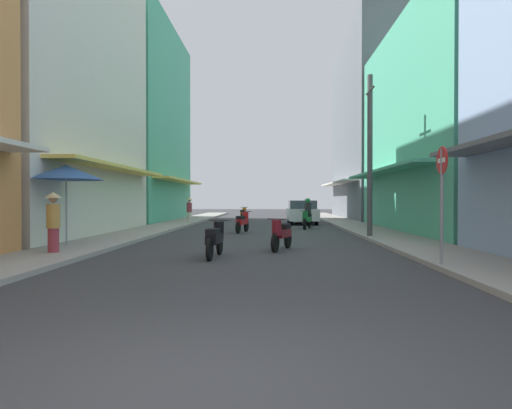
{
  "coord_description": "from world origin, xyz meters",
  "views": [
    {
      "loc": [
        0.61,
        -3.41,
        1.51
      ],
      "look_at": [
        -0.27,
        20.83,
        1.23
      ],
      "focal_mm": 30.9,
      "sensor_mm": 36.0,
      "label": 1
    }
  ],
  "objects_px": {
    "motorbike_green": "(307,215)",
    "vendor_umbrella": "(66,172)",
    "motorbike_orange": "(243,214)",
    "pedestrian_foreground": "(53,220)",
    "pedestrian_crossing": "(189,209)",
    "motorbike_blue": "(306,211)",
    "utility_pole": "(370,155)",
    "parked_car": "(302,212)",
    "street_sign_no_entry": "(442,190)",
    "motorbike_maroon": "(281,233)",
    "motorbike_red": "(243,222)",
    "motorbike_black": "(215,238)"
  },
  "relations": [
    {
      "from": "parked_car",
      "to": "motorbike_blue",
      "type": "bearing_deg",
      "value": 82.46
    },
    {
      "from": "motorbike_maroon",
      "to": "pedestrian_foreground",
      "type": "distance_m",
      "value": 6.28
    },
    {
      "from": "pedestrian_crossing",
      "to": "utility_pole",
      "type": "height_order",
      "value": "utility_pole"
    },
    {
      "from": "motorbike_orange",
      "to": "motorbike_green",
      "type": "bearing_deg",
      "value": -66.06
    },
    {
      "from": "parked_car",
      "to": "pedestrian_foreground",
      "type": "relative_size",
      "value": 2.41
    },
    {
      "from": "motorbike_green",
      "to": "motorbike_red",
      "type": "bearing_deg",
      "value": -139.93
    },
    {
      "from": "motorbike_maroon",
      "to": "motorbike_green",
      "type": "bearing_deg",
      "value": 80.94
    },
    {
      "from": "pedestrian_crossing",
      "to": "pedestrian_foreground",
      "type": "distance_m",
      "value": 16.37
    },
    {
      "from": "pedestrian_crossing",
      "to": "motorbike_black",
      "type": "bearing_deg",
      "value": -76.99
    },
    {
      "from": "pedestrian_crossing",
      "to": "motorbike_blue",
      "type": "bearing_deg",
      "value": 29.9
    },
    {
      "from": "motorbike_green",
      "to": "parked_car",
      "type": "height_order",
      "value": "motorbike_green"
    },
    {
      "from": "motorbike_blue",
      "to": "motorbike_green",
      "type": "xyz_separation_m",
      "value": [
        -0.7,
        -9.53,
        0.0
      ]
    },
    {
      "from": "pedestrian_foreground",
      "to": "pedestrian_crossing",
      "type": "bearing_deg",
      "value": 88.22
    },
    {
      "from": "motorbike_orange",
      "to": "street_sign_no_entry",
      "type": "relative_size",
      "value": 0.68
    },
    {
      "from": "motorbike_blue",
      "to": "utility_pole",
      "type": "bearing_deg",
      "value": -85.38
    },
    {
      "from": "motorbike_red",
      "to": "pedestrian_crossing",
      "type": "relative_size",
      "value": 1.09
    },
    {
      "from": "vendor_umbrella",
      "to": "street_sign_no_entry",
      "type": "xyz_separation_m",
      "value": [
        9.91,
        -3.6,
        -0.62
      ]
    },
    {
      "from": "motorbike_green",
      "to": "pedestrian_crossing",
      "type": "relative_size",
      "value": 1.08
    },
    {
      "from": "pedestrian_crossing",
      "to": "parked_car",
      "type": "bearing_deg",
      "value": -3.58
    },
    {
      "from": "pedestrian_crossing",
      "to": "vendor_umbrella",
      "type": "relative_size",
      "value": 0.64
    },
    {
      "from": "motorbike_green",
      "to": "motorbike_blue",
      "type": "bearing_deg",
      "value": 85.79
    },
    {
      "from": "motorbike_red",
      "to": "street_sign_no_entry",
      "type": "relative_size",
      "value": 0.67
    },
    {
      "from": "motorbike_black",
      "to": "parked_car",
      "type": "distance_m",
      "value": 16.23
    },
    {
      "from": "pedestrian_foreground",
      "to": "vendor_umbrella",
      "type": "xyz_separation_m",
      "value": [
        -0.51,
        1.8,
        1.37
      ]
    },
    {
      "from": "motorbike_green",
      "to": "utility_pole",
      "type": "relative_size",
      "value": 0.28
    },
    {
      "from": "vendor_umbrella",
      "to": "street_sign_no_entry",
      "type": "relative_size",
      "value": 0.97
    },
    {
      "from": "motorbike_maroon",
      "to": "pedestrian_foreground",
      "type": "height_order",
      "value": "pedestrian_foreground"
    },
    {
      "from": "vendor_umbrella",
      "to": "utility_pole",
      "type": "xyz_separation_m",
      "value": [
        10.01,
        3.81,
        0.88
      ]
    },
    {
      "from": "motorbike_black",
      "to": "motorbike_red",
      "type": "bearing_deg",
      "value": 89.08
    },
    {
      "from": "motorbike_red",
      "to": "parked_car",
      "type": "height_order",
      "value": "parked_car"
    },
    {
      "from": "motorbike_maroon",
      "to": "parked_car",
      "type": "height_order",
      "value": "parked_car"
    },
    {
      "from": "motorbike_maroon",
      "to": "street_sign_no_entry",
      "type": "xyz_separation_m",
      "value": [
        3.37,
        -3.48,
        1.21
      ]
    },
    {
      "from": "motorbike_red",
      "to": "motorbike_orange",
      "type": "height_order",
      "value": "same"
    },
    {
      "from": "motorbike_red",
      "to": "motorbike_maroon",
      "type": "height_order",
      "value": "same"
    },
    {
      "from": "motorbike_blue",
      "to": "street_sign_no_entry",
      "type": "relative_size",
      "value": 0.67
    },
    {
      "from": "motorbike_blue",
      "to": "street_sign_no_entry",
      "type": "height_order",
      "value": "street_sign_no_entry"
    },
    {
      "from": "pedestrian_foreground",
      "to": "motorbike_orange",
      "type": "bearing_deg",
      "value": 79.43
    },
    {
      "from": "pedestrian_crossing",
      "to": "utility_pole",
      "type": "xyz_separation_m",
      "value": [
        8.99,
        -10.76,
        2.29
      ]
    },
    {
      "from": "motorbike_orange",
      "to": "pedestrian_foreground",
      "type": "bearing_deg",
      "value": -100.57
    },
    {
      "from": "motorbike_black",
      "to": "parked_car",
      "type": "height_order",
      "value": "parked_car"
    },
    {
      "from": "motorbike_green",
      "to": "vendor_umbrella",
      "type": "height_order",
      "value": "vendor_umbrella"
    },
    {
      "from": "motorbike_blue",
      "to": "motorbike_green",
      "type": "distance_m",
      "value": 9.55
    },
    {
      "from": "street_sign_no_entry",
      "to": "pedestrian_crossing",
      "type": "bearing_deg",
      "value": 116.08
    },
    {
      "from": "pedestrian_foreground",
      "to": "vendor_umbrella",
      "type": "relative_size",
      "value": 0.67
    },
    {
      "from": "vendor_umbrella",
      "to": "utility_pole",
      "type": "distance_m",
      "value": 10.74
    },
    {
      "from": "pedestrian_foreground",
      "to": "vendor_umbrella",
      "type": "height_order",
      "value": "vendor_umbrella"
    },
    {
      "from": "parked_car",
      "to": "motorbike_maroon",
      "type": "bearing_deg",
      "value": -96.35
    },
    {
      "from": "utility_pole",
      "to": "vendor_umbrella",
      "type": "bearing_deg",
      "value": -159.16
    },
    {
      "from": "motorbike_red",
      "to": "vendor_umbrella",
      "type": "distance_m",
      "value": 8.63
    },
    {
      "from": "motorbike_blue",
      "to": "parked_car",
      "type": "relative_size",
      "value": 0.43
    }
  ]
}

